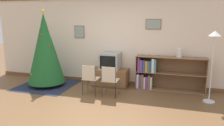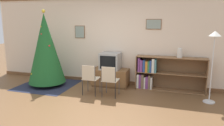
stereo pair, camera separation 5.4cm
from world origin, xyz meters
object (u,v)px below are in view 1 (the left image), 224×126
(folding_chair_left, at_px, (90,78))
(christmas_tree, at_px, (45,49))
(tv_console, at_px, (110,77))
(standing_lamp, at_px, (214,48))
(bookshelf, at_px, (157,73))
(vase, at_px, (179,53))
(folding_chair_right, at_px, (110,79))
(television, at_px, (110,61))

(folding_chair_left, bearing_deg, christmas_tree, 165.15)
(tv_console, relative_size, standing_lamp, 0.62)
(bookshelf, relative_size, standing_lamp, 1.11)
(christmas_tree, bearing_deg, vase, 9.01)
(tv_console, height_order, folding_chair_right, folding_chair_right)
(folding_chair_left, bearing_deg, bookshelf, 32.02)
(christmas_tree, distance_m, standing_lamp, 4.57)
(folding_chair_left, bearing_deg, vase, 24.73)
(television, bearing_deg, folding_chair_left, -106.37)
(bookshelf, height_order, vase, vase)
(television, xyz_separation_m, bookshelf, (1.38, 0.11, -0.30))
(christmas_tree, xyz_separation_m, standing_lamp, (4.57, -0.06, 0.20))
(bookshelf, distance_m, vase, 0.85)
(tv_console, relative_size, vase, 4.10)
(television, bearing_deg, tv_console, 90.00)
(christmas_tree, height_order, folding_chair_left, christmas_tree)
(television, height_order, vase, vase)
(folding_chair_left, relative_size, vase, 3.14)
(tv_console, distance_m, folding_chair_left, 1.00)
(standing_lamp, bearing_deg, tv_console, 168.11)
(tv_console, height_order, bookshelf, bookshelf)
(christmas_tree, relative_size, television, 3.95)
(folding_chair_left, relative_size, folding_chair_right, 1.00)
(bookshelf, bearing_deg, christmas_tree, -169.27)
(vase, bearing_deg, folding_chair_left, -155.27)
(television, height_order, folding_chair_right, television)
(folding_chair_left, xyz_separation_m, folding_chair_right, (0.55, 0.00, 0.00))
(television, relative_size, standing_lamp, 0.33)
(tv_console, xyz_separation_m, television, (0.00, -0.00, 0.51))
(television, height_order, bookshelf, television)
(folding_chair_right, bearing_deg, bookshelf, 43.02)
(tv_console, height_order, television, television)
(tv_console, bearing_deg, bookshelf, 4.25)
(television, bearing_deg, vase, 2.80)
(standing_lamp, bearing_deg, christmas_tree, 179.29)
(folding_chair_right, bearing_deg, tv_console, 106.32)
(christmas_tree, relative_size, vase, 8.66)
(television, bearing_deg, christmas_tree, -164.69)
(standing_lamp, bearing_deg, folding_chair_left, -173.02)
(vase, distance_m, standing_lamp, 1.03)
(folding_chair_left, relative_size, standing_lamp, 0.47)
(television, height_order, standing_lamp, standing_lamp)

